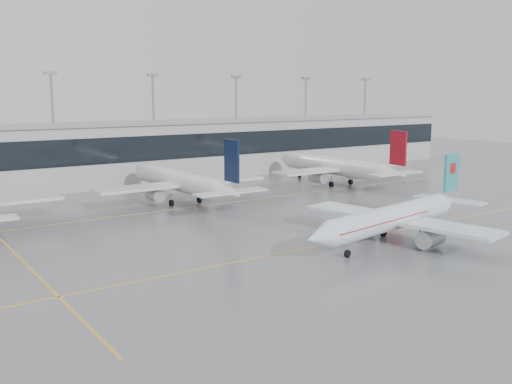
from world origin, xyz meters
TOP-DOWN VIEW (x-y plane):
  - ground at (0.00, 0.00)m, footprint 320.00×320.00m
  - taxi_line_main at (0.00, 0.00)m, footprint 120.00×0.25m
  - taxi_line_north at (0.00, 30.00)m, footprint 120.00×0.25m
  - taxi_line_cross at (-30.00, 15.00)m, footprint 0.25×60.00m
  - terminal at (0.00, 62.00)m, footprint 180.00×15.00m
  - terminal_glass at (0.00, 54.45)m, footprint 180.00×0.20m
  - terminal_roof at (0.00, 62.00)m, footprint 182.00×16.00m
  - light_masts at (0.00, 68.00)m, footprint 156.40×1.00m
  - air_canada_jet at (10.07, -3.96)m, footprint 33.00×25.78m
  - parked_jet_c at (-0.00, 33.69)m, footprint 29.64×36.96m
  - parked_jet_d at (35.00, 33.69)m, footprint 29.64×36.96m

SIDE VIEW (x-z plane):
  - ground at x=0.00m, z-range 0.00..0.00m
  - taxi_line_main at x=0.00m, z-range 0.00..0.01m
  - taxi_line_north at x=0.00m, z-range 0.00..0.01m
  - taxi_line_cross at x=-30.00m, z-range 0.00..0.01m
  - air_canada_jet at x=10.07m, z-range -1.88..8.12m
  - parked_jet_c at x=0.00m, z-range -2.15..9.57m
  - parked_jet_d at x=35.00m, z-range -2.15..9.57m
  - terminal at x=0.00m, z-range 0.00..12.00m
  - terminal_glass at x=0.00m, z-range 5.00..10.00m
  - terminal_roof at x=0.00m, z-range 12.00..12.40m
  - light_masts at x=0.00m, z-range 2.04..24.64m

